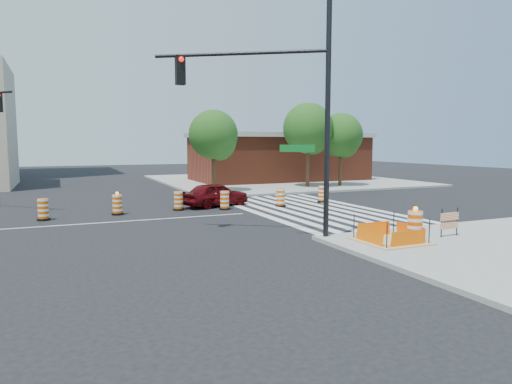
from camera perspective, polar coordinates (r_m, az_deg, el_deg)
ground at (r=21.92m, az=-18.99°, el=-3.68°), size 120.00×120.00×0.00m
sidewalk_ne at (r=44.30m, az=2.85°, el=1.48°), size 22.00×22.00×0.15m
crosswalk_east at (r=25.22m, az=6.66°, el=-2.15°), size 6.75×13.50×0.01m
lane_centerline at (r=21.92m, az=-18.99°, el=-3.67°), size 14.00×0.12×0.01m
excavation_pit at (r=16.79m, az=16.43°, el=-5.72°), size 2.20×2.20×0.90m
brick_storefront at (r=44.18m, az=2.87°, el=4.38°), size 16.50×8.50×4.60m
red_coupe at (r=26.30m, az=-5.09°, el=-0.30°), size 4.35×2.85×1.38m
signal_pole_se at (r=17.12m, az=2.75°, el=11.88°), size 5.60×3.71×8.70m
pit_drum at (r=16.98m, az=19.24°, el=-4.15°), size 0.64×0.64×1.25m
barricade at (r=18.39m, az=23.03°, el=-3.34°), size 0.90×0.08×1.06m
tree_north_c at (r=33.14m, az=-5.29°, el=6.80°), size 3.54×3.54×6.02m
tree_north_d at (r=36.98m, az=6.57°, el=7.56°), size 4.03×4.03×6.84m
tree_north_e at (r=38.34m, az=10.58°, el=6.70°), size 3.59×3.59×6.10m
median_drum_3 at (r=23.58m, az=-25.06°, el=-2.08°), size 0.60×0.60×1.02m
median_drum_4 at (r=24.10m, az=-16.94°, el=-1.59°), size 0.60×0.60×1.18m
median_drum_5 at (r=24.97m, az=-9.66°, el=-1.18°), size 0.60×0.60×1.02m
median_drum_6 at (r=24.93m, az=-3.94°, el=-1.12°), size 0.60×0.60×1.02m
median_drum_7 at (r=26.14m, az=3.09°, el=-0.78°), size 0.60×0.60×1.02m
median_drum_8 at (r=28.26m, az=8.29°, el=-0.33°), size 0.60×0.60×1.02m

